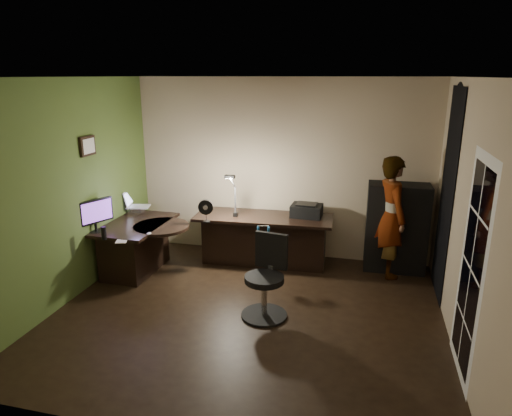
% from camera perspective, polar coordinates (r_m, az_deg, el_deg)
% --- Properties ---
extents(floor, '(4.50, 4.00, 0.01)m').
position_cam_1_polar(floor, '(5.55, -1.14, -13.14)').
color(floor, black).
rests_on(floor, ground).
extents(ceiling, '(4.50, 4.00, 0.01)m').
position_cam_1_polar(ceiling, '(4.83, -1.33, 16.11)').
color(ceiling, silver).
rests_on(ceiling, floor).
extents(wall_back, '(4.50, 0.01, 2.70)m').
position_cam_1_polar(wall_back, '(6.92, 3.12, 4.86)').
color(wall_back, tan).
rests_on(wall_back, floor).
extents(wall_front, '(4.50, 0.01, 2.70)m').
position_cam_1_polar(wall_front, '(3.25, -10.61, -8.99)').
color(wall_front, tan).
rests_on(wall_front, floor).
extents(wall_left, '(0.01, 4.00, 2.70)m').
position_cam_1_polar(wall_left, '(6.00, -22.51, 1.83)').
color(wall_left, tan).
rests_on(wall_left, floor).
extents(wall_right, '(0.01, 4.00, 2.70)m').
position_cam_1_polar(wall_right, '(4.96, 24.83, -1.31)').
color(wall_right, tan).
rests_on(wall_right, floor).
extents(green_wall_overlay, '(0.00, 4.00, 2.70)m').
position_cam_1_polar(green_wall_overlay, '(5.99, -22.39, 1.83)').
color(green_wall_overlay, '#465F26').
rests_on(green_wall_overlay, floor).
extents(arched_doorway, '(0.01, 0.90, 2.60)m').
position_cam_1_polar(arched_doorway, '(6.06, 22.76, 1.45)').
color(arched_doorway, black).
rests_on(arched_doorway, floor).
extents(french_door, '(0.02, 0.92, 2.10)m').
position_cam_1_polar(french_door, '(4.54, 25.35, -6.95)').
color(french_door, white).
rests_on(french_door, floor).
extents(framed_picture, '(0.04, 0.30, 0.25)m').
position_cam_1_polar(framed_picture, '(6.25, -20.33, 7.28)').
color(framed_picture, black).
rests_on(framed_picture, wall_left).
extents(desk_left, '(0.79, 1.26, 0.72)m').
position_cam_1_polar(desk_left, '(6.73, -14.55, -4.78)').
color(desk_left, black).
rests_on(desk_left, floor).
extents(desk_right, '(2.02, 0.79, 0.75)m').
position_cam_1_polar(desk_right, '(6.75, 0.92, -4.05)').
color(desk_right, black).
rests_on(desk_right, floor).
extents(cabinet, '(0.85, 0.44, 1.27)m').
position_cam_1_polar(cabinet, '(6.79, 17.14, -2.36)').
color(cabinet, black).
rests_on(cabinet, floor).
extents(laptop_stand, '(0.23, 0.20, 0.09)m').
position_cam_1_polar(laptop_stand, '(7.18, -14.74, -0.16)').
color(laptop_stand, silver).
rests_on(laptop_stand, desk_left).
extents(laptop, '(0.42, 0.40, 0.24)m').
position_cam_1_polar(laptop, '(7.12, -14.55, 1.05)').
color(laptop, silver).
rests_on(laptop, laptop_stand).
extents(monitor, '(0.30, 0.49, 0.33)m').
position_cam_1_polar(monitor, '(6.39, -19.46, -1.48)').
color(monitor, black).
rests_on(monitor, desk_left).
extents(mouse, '(0.08, 0.10, 0.03)m').
position_cam_1_polar(mouse, '(6.14, -13.24, -3.15)').
color(mouse, silver).
rests_on(mouse, desk_left).
extents(phone, '(0.07, 0.12, 0.01)m').
position_cam_1_polar(phone, '(6.57, -10.04, -1.76)').
color(phone, black).
rests_on(phone, desk_left).
extents(pen, '(0.10, 0.11, 0.01)m').
position_cam_1_polar(pen, '(6.24, -12.65, -2.90)').
color(pen, black).
rests_on(pen, desk_left).
extents(speaker, '(0.08, 0.08, 0.17)m').
position_cam_1_polar(speaker, '(6.10, -18.50, -3.00)').
color(speaker, black).
rests_on(speaker, desk_left).
extents(notepad, '(0.18, 0.22, 0.01)m').
position_cam_1_polar(notepad, '(6.01, -16.42, -3.94)').
color(notepad, silver).
rests_on(notepad, desk_left).
extents(desk_fan, '(0.23, 0.16, 0.32)m').
position_cam_1_polar(desk_fan, '(6.37, -6.26, -0.35)').
color(desk_fan, black).
rests_on(desk_fan, desk_right).
extents(headphones, '(0.19, 0.13, 0.08)m').
position_cam_1_polar(headphones, '(5.98, 0.94, -2.55)').
color(headphones, '#1A4F7F').
rests_on(headphones, desk_right).
extents(printer, '(0.45, 0.36, 0.19)m').
position_cam_1_polar(printer, '(6.63, 6.34, -0.25)').
color(printer, black).
rests_on(printer, desk_right).
extents(desk_lamp, '(0.25, 0.36, 0.71)m').
position_cam_1_polar(desk_lamp, '(6.53, -2.62, 1.91)').
color(desk_lamp, black).
rests_on(desk_lamp, desk_right).
extents(office_chair, '(0.62, 0.62, 0.96)m').
position_cam_1_polar(office_chair, '(5.28, 1.04, -8.81)').
color(office_chair, black).
rests_on(office_chair, floor).
extents(person, '(0.60, 0.71, 1.69)m').
position_cam_1_polar(person, '(6.52, 16.53, -1.08)').
color(person, '#D8A88C').
rests_on(person, floor).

